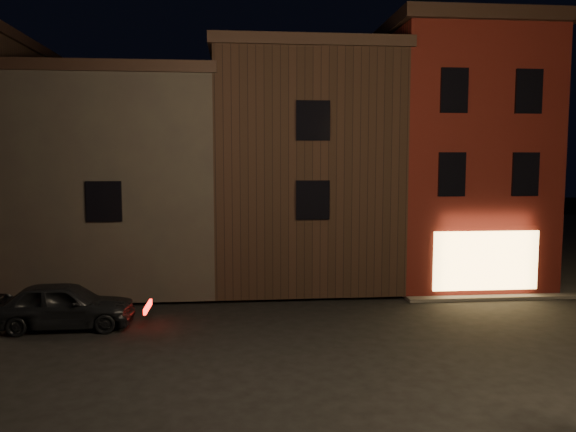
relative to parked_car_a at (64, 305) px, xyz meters
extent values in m
plane|color=black|center=(6.50, -3.05, -0.72)|extent=(120.00, 120.00, 0.00)
cube|color=#2D2B28|center=(26.50, 16.95, -0.66)|extent=(30.00, 30.00, 0.12)
cube|color=#4E120E|center=(14.50, 6.45, 4.40)|extent=(6.00, 8.00, 10.00)
cube|color=black|center=(14.50, 6.45, 9.65)|extent=(6.50, 8.50, 0.50)
cube|color=#FFCE72|center=(14.50, 2.40, 0.70)|extent=(4.00, 0.12, 2.20)
cube|color=black|center=(8.00, 7.45, 3.90)|extent=(7.00, 10.00, 9.00)
cube|color=black|center=(8.00, 7.45, 8.60)|extent=(7.30, 10.30, 0.40)
cube|color=black|center=(0.75, 7.45, 3.40)|extent=(7.50, 10.00, 8.00)
cube|color=black|center=(0.75, 7.45, 7.60)|extent=(7.80, 10.30, 0.40)
imported|color=black|center=(0.00, 0.00, 0.00)|extent=(4.24, 1.75, 1.44)
camera|label=1|loc=(5.23, -17.36, 4.39)|focal=35.00mm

